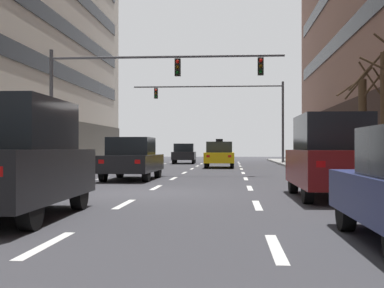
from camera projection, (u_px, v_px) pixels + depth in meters
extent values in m
plane|color=#38383D|center=(146.00, 193.00, 14.91)|extent=(120.00, 120.00, 0.00)
cube|color=silver|center=(65.00, 187.00, 17.14)|extent=(0.16, 2.00, 0.01)
cube|color=silver|center=(103.00, 178.00, 22.12)|extent=(0.16, 2.00, 0.01)
cube|color=silver|center=(127.00, 172.00, 27.11)|extent=(0.16, 2.00, 0.01)
cube|color=silver|center=(143.00, 169.00, 32.09)|extent=(0.16, 2.00, 0.01)
cube|color=silver|center=(155.00, 166.00, 37.08)|extent=(0.16, 2.00, 0.01)
cube|color=silver|center=(164.00, 164.00, 42.06)|extent=(0.16, 2.00, 0.01)
cube|color=silver|center=(171.00, 162.00, 47.05)|extent=(0.16, 2.00, 0.01)
cube|color=silver|center=(47.00, 245.00, 6.93)|extent=(0.16, 2.00, 0.01)
cube|color=silver|center=(124.00, 204.00, 11.92)|extent=(0.16, 2.00, 0.01)
cube|color=silver|center=(156.00, 187.00, 16.90)|extent=(0.16, 2.00, 0.01)
cube|color=silver|center=(174.00, 178.00, 21.89)|extent=(0.16, 2.00, 0.01)
cube|color=silver|center=(184.00, 173.00, 26.87)|extent=(0.16, 2.00, 0.01)
cube|color=silver|center=(192.00, 169.00, 31.86)|extent=(0.16, 2.00, 0.01)
cube|color=silver|center=(197.00, 166.00, 36.84)|extent=(0.16, 2.00, 0.01)
cube|color=silver|center=(202.00, 164.00, 41.83)|extent=(0.16, 2.00, 0.01)
cube|color=silver|center=(205.00, 162.00, 46.81)|extent=(0.16, 2.00, 0.01)
cube|color=silver|center=(276.00, 248.00, 6.70)|extent=(0.16, 2.00, 0.01)
cube|color=silver|center=(257.00, 205.00, 11.68)|extent=(0.16, 2.00, 0.01)
cube|color=silver|center=(250.00, 188.00, 16.67)|extent=(0.16, 2.00, 0.01)
cube|color=silver|center=(246.00, 179.00, 21.65)|extent=(0.16, 2.00, 0.01)
cube|color=silver|center=(243.00, 173.00, 26.64)|extent=(0.16, 2.00, 0.01)
cube|color=silver|center=(241.00, 169.00, 31.62)|extent=(0.16, 2.00, 0.01)
cube|color=silver|center=(240.00, 166.00, 36.61)|extent=(0.16, 2.00, 0.01)
cube|color=silver|center=(239.00, 164.00, 41.59)|extent=(0.16, 2.00, 0.01)
cube|color=silver|center=(239.00, 162.00, 46.58)|extent=(0.16, 2.00, 0.01)
cylinder|color=black|center=(2.00, 193.00, 10.96)|extent=(0.24, 0.68, 0.68)
cylinder|color=black|center=(79.00, 193.00, 10.86)|extent=(0.24, 0.68, 0.68)
cylinder|color=black|center=(30.00, 209.00, 8.09)|extent=(0.24, 0.68, 0.68)
cube|color=black|center=(14.00, 175.00, 9.53)|extent=(1.98, 4.56, 0.93)
cube|color=black|center=(14.00, 124.00, 9.53)|extent=(1.70, 2.71, 0.93)
cube|color=white|center=(25.00, 162.00, 11.79)|extent=(0.21, 0.09, 0.14)
cube|color=white|center=(82.00, 162.00, 11.71)|extent=(0.21, 0.09, 0.14)
cylinder|color=black|center=(208.00, 162.00, 35.31)|extent=(0.23, 0.68, 0.67)
cylinder|color=black|center=(232.00, 162.00, 35.20)|extent=(0.23, 0.68, 0.67)
cylinder|color=black|center=(206.00, 163.00, 32.56)|extent=(0.23, 0.68, 0.67)
cylinder|color=black|center=(232.00, 163.00, 32.46)|extent=(0.23, 0.68, 0.67)
cube|color=yellow|center=(219.00, 157.00, 33.89)|extent=(1.92, 4.51, 0.65)
cube|color=black|center=(219.00, 147.00, 33.69)|extent=(1.65, 1.95, 0.69)
cube|color=white|center=(210.00, 155.00, 36.13)|extent=(0.20, 0.08, 0.14)
cube|color=red|center=(208.00, 156.00, 31.73)|extent=(0.20, 0.08, 0.14)
cube|color=white|center=(229.00, 155.00, 36.04)|extent=(0.20, 0.08, 0.14)
cube|color=red|center=(230.00, 156.00, 31.64)|extent=(0.20, 0.08, 0.14)
cube|color=black|center=(219.00, 140.00, 33.69)|extent=(0.45, 0.21, 0.18)
cylinder|color=black|center=(176.00, 159.00, 44.20)|extent=(0.24, 0.66, 0.65)
cylinder|color=black|center=(194.00, 159.00, 44.14)|extent=(0.24, 0.66, 0.65)
cylinder|color=black|center=(173.00, 160.00, 41.54)|extent=(0.24, 0.66, 0.65)
cylinder|color=black|center=(193.00, 160.00, 41.47)|extent=(0.24, 0.66, 0.65)
cube|color=black|center=(184.00, 156.00, 42.84)|extent=(1.98, 4.42, 0.63)
cube|color=black|center=(184.00, 148.00, 42.65)|extent=(1.65, 1.94, 0.67)
cube|color=white|center=(178.00, 154.00, 45.00)|extent=(0.20, 0.09, 0.14)
cube|color=red|center=(175.00, 155.00, 40.73)|extent=(0.20, 0.09, 0.14)
cube|color=white|center=(193.00, 154.00, 44.95)|extent=(0.20, 0.09, 0.14)
cube|color=red|center=(191.00, 155.00, 40.68)|extent=(0.20, 0.09, 0.14)
cylinder|color=black|center=(120.00, 170.00, 22.56)|extent=(0.24, 0.69, 0.68)
cylinder|color=black|center=(158.00, 170.00, 22.40)|extent=(0.24, 0.69, 0.68)
cylinder|color=black|center=(103.00, 173.00, 19.77)|extent=(0.24, 0.69, 0.68)
cylinder|color=black|center=(146.00, 173.00, 19.62)|extent=(0.24, 0.69, 0.68)
cube|color=black|center=(132.00, 163.00, 21.09)|extent=(1.97, 4.59, 0.66)
cube|color=black|center=(131.00, 146.00, 20.89)|extent=(1.69, 1.99, 0.71)
cube|color=white|center=(128.00, 159.00, 23.38)|extent=(0.21, 0.09, 0.15)
cube|color=red|center=(101.00, 162.00, 18.92)|extent=(0.21, 0.09, 0.15)
cube|color=white|center=(157.00, 159.00, 23.26)|extent=(0.21, 0.09, 0.15)
cube|color=red|center=(138.00, 162.00, 18.80)|extent=(0.21, 0.09, 0.15)
cylinder|color=black|center=(346.00, 211.00, 8.11)|extent=(0.21, 0.63, 0.63)
cube|color=white|center=(345.00, 181.00, 8.87)|extent=(0.19, 0.08, 0.13)
cylinder|color=black|center=(293.00, 182.00, 14.76)|extent=(0.23, 0.66, 0.66)
cylinder|color=black|center=(351.00, 182.00, 14.64)|extent=(0.23, 0.66, 0.66)
cylinder|color=black|center=(308.00, 189.00, 12.05)|extent=(0.23, 0.66, 0.66)
cylinder|color=black|center=(378.00, 190.00, 11.94)|extent=(0.23, 0.66, 0.66)
cube|color=maroon|center=(331.00, 168.00, 13.35)|extent=(1.88, 4.43, 0.90)
cube|color=black|center=(331.00, 132.00, 13.36)|extent=(1.63, 2.62, 0.90)
cube|color=white|center=(295.00, 160.00, 15.56)|extent=(0.20, 0.08, 0.14)
cube|color=red|center=(321.00, 164.00, 11.23)|extent=(0.20, 0.08, 0.14)
cube|color=white|center=(339.00, 160.00, 15.47)|extent=(0.20, 0.08, 0.14)
cube|color=red|center=(382.00, 164.00, 11.14)|extent=(0.20, 0.08, 0.14)
cylinder|color=#4C4C51|center=(51.00, 110.00, 25.68)|extent=(0.18, 0.18, 6.00)
cylinder|color=#4C4C51|center=(166.00, 57.00, 25.26)|extent=(11.42, 0.12, 0.12)
cube|color=black|center=(178.00, 67.00, 25.21)|extent=(0.28, 0.24, 0.84)
sphere|color=red|center=(177.00, 62.00, 25.07)|extent=(0.17, 0.17, 0.17)
sphere|color=#523505|center=(177.00, 67.00, 25.07)|extent=(0.17, 0.17, 0.17)
sphere|color=#073E10|center=(177.00, 72.00, 25.07)|extent=(0.17, 0.17, 0.17)
cube|color=black|center=(261.00, 66.00, 24.90)|extent=(0.28, 0.24, 0.84)
sphere|color=red|center=(261.00, 61.00, 24.77)|extent=(0.17, 0.17, 0.17)
sphere|color=#523505|center=(261.00, 66.00, 24.76)|extent=(0.17, 0.17, 0.17)
sphere|color=#073E10|center=(261.00, 71.00, 24.76)|extent=(0.17, 0.17, 0.17)
cylinder|color=#4C4C51|center=(283.00, 122.00, 41.04)|extent=(0.18, 0.18, 6.38)
cylinder|color=#4C4C51|center=(208.00, 86.00, 41.52)|extent=(11.89, 0.12, 0.12)
cube|color=black|center=(156.00, 93.00, 41.84)|extent=(0.28, 0.24, 0.84)
sphere|color=red|center=(156.00, 90.00, 41.70)|extent=(0.17, 0.17, 0.17)
sphere|color=#523505|center=(156.00, 93.00, 41.70)|extent=(0.17, 0.17, 0.17)
sphere|color=#073E10|center=(156.00, 96.00, 41.70)|extent=(0.17, 0.17, 0.17)
cylinder|color=#4C3823|center=(362.00, 129.00, 20.14)|extent=(0.31, 0.31, 3.80)
cylinder|color=#42301E|center=(383.00, 84.00, 19.57)|extent=(1.15, 1.36, 1.06)
cylinder|color=#42301E|center=(359.00, 83.00, 20.68)|extent=(1.11, 0.11, 1.31)
cylinder|color=#42301E|center=(370.00, 78.00, 19.70)|extent=(0.96, 0.42, 1.23)
cylinder|color=#42301E|center=(349.00, 88.00, 20.73)|extent=(1.16, 0.88, 0.75)
cylinder|color=#4C3823|center=(383.00, 117.00, 17.35)|extent=(0.21, 0.21, 4.34)
cylinder|color=#42301E|center=(368.00, 69.00, 18.11)|extent=(1.52, 0.69, 1.57)
cylinder|color=#42301E|center=(383.00, 54.00, 18.07)|extent=(1.50, 0.45, 1.63)
cylinder|color=#42301E|center=(379.00, 77.00, 17.84)|extent=(1.03, 0.09, 1.31)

